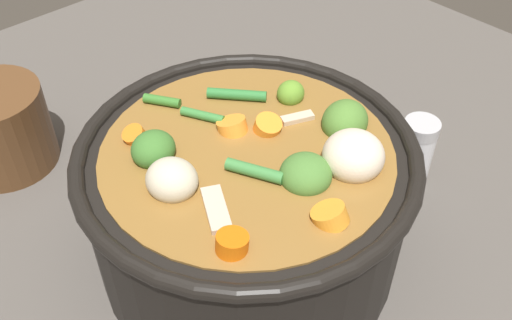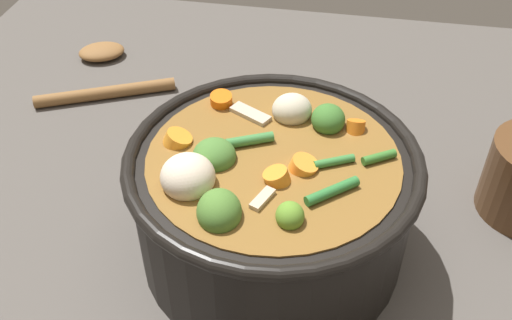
% 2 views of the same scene
% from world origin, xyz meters
% --- Properties ---
extents(ground_plane, '(1.10, 1.10, 0.00)m').
position_xyz_m(ground_plane, '(0.00, 0.00, 0.00)').
color(ground_plane, '#514C47').
extents(cooking_pot, '(0.28, 0.28, 0.15)m').
position_xyz_m(cooking_pot, '(-0.00, -0.00, 0.07)').
color(cooking_pot, black).
rests_on(cooking_pot, ground_plane).
extents(salt_shaker, '(0.04, 0.04, 0.08)m').
position_xyz_m(salt_shaker, '(-0.05, -0.19, 0.04)').
color(salt_shaker, silver).
rests_on(salt_shaker, ground_plane).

